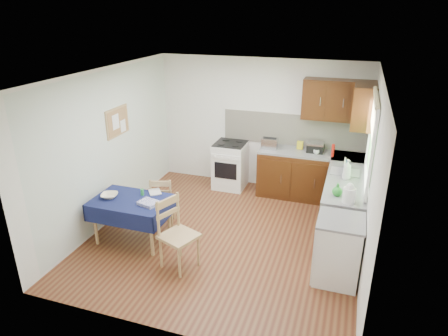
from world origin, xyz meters
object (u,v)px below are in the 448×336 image
(chair_far, at_px, (162,200))
(sandwich_press, at_px, (315,147))
(chair_near, at_px, (176,231))
(dish_rack, at_px, (345,171))
(toaster, at_px, (270,143))
(kettle, at_px, (349,194))
(dining_table, at_px, (131,206))

(chair_far, xyz_separation_m, sandwich_press, (2.18, 1.84, 0.53))
(chair_near, height_order, dish_rack, dish_rack)
(chair_far, xyz_separation_m, toaster, (1.36, 1.74, 0.55))
(dish_rack, height_order, kettle, kettle)
(chair_far, xyz_separation_m, chair_near, (0.68, -0.94, 0.08))
(chair_far, xyz_separation_m, dish_rack, (2.75, 0.98, 0.47))
(toaster, distance_m, dish_rack, 1.59)
(dining_table, relative_size, chair_far, 1.33)
(chair_far, height_order, dish_rack, dish_rack)
(chair_near, relative_size, dish_rack, 2.26)
(chair_far, relative_size, sandwich_press, 2.88)
(sandwich_press, bearing_deg, kettle, -58.19)
(kettle, bearing_deg, dish_rack, 95.07)
(dish_rack, bearing_deg, kettle, -76.91)
(chair_near, distance_m, kettle, 2.38)
(dining_table, xyz_separation_m, toaster, (1.58, 2.30, 0.42))
(chair_near, height_order, sandwich_press, sandwich_press)
(chair_near, xyz_separation_m, kettle, (2.16, 0.87, 0.49))
(chair_far, bearing_deg, toaster, -146.70)
(chair_near, distance_m, toaster, 2.81)
(toaster, xyz_separation_m, dish_rack, (1.39, -0.76, -0.08))
(chair_far, height_order, toaster, toaster)
(toaster, bearing_deg, dining_table, -112.16)
(chair_near, bearing_deg, dining_table, 88.80)
(kettle, bearing_deg, toaster, 129.16)
(dining_table, distance_m, kettle, 3.13)
(dining_table, height_order, toaster, toaster)
(dining_table, bearing_deg, kettle, -3.52)
(toaster, relative_size, sandwich_press, 0.98)
(dining_table, xyz_separation_m, dish_rack, (2.97, 1.54, 0.34))
(chair_near, bearing_deg, kettle, -46.49)
(chair_near, bearing_deg, dish_rack, -25.44)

